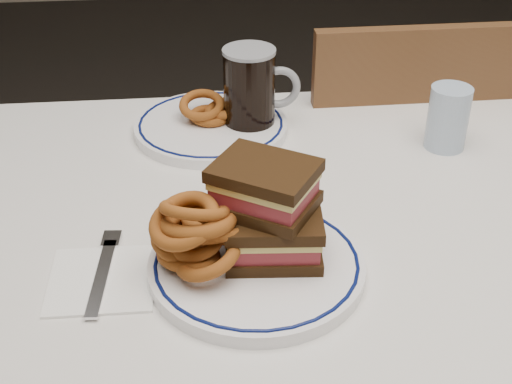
{
  "coord_description": "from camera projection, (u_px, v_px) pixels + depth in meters",
  "views": [
    {
      "loc": [
        -0.19,
        -0.83,
        1.33
      ],
      "look_at": [
        -0.11,
        -0.07,
        0.84
      ],
      "focal_mm": 50.0,
      "sensor_mm": 36.0,
      "label": 1
    }
  ],
  "objects": [
    {
      "name": "onion_rings_far",
      "position": [
        212.0,
        109.0,
        1.24
      ],
      "size": [
        0.12,
        0.08,
        0.05
      ],
      "color": "brown",
      "rests_on": "far_plate"
    },
    {
      "name": "far_plate",
      "position": [
        211.0,
        126.0,
        1.24
      ],
      "size": [
        0.27,
        0.27,
        0.02
      ],
      "color": "white",
      "rests_on": "dining_table"
    },
    {
      "name": "main_plate",
      "position": [
        257.0,
        265.0,
        0.91
      ],
      "size": [
        0.28,
        0.28,
        0.02
      ],
      "color": "white",
      "rests_on": "dining_table"
    },
    {
      "name": "napkin_fork",
      "position": [
        102.0,
        277.0,
        0.91
      ],
      "size": [
        0.13,
        0.18,
        0.01
      ],
      "color": "white",
      "rests_on": "dining_table"
    },
    {
      "name": "beer_mug",
      "position": [
        251.0,
        90.0,
        1.21
      ],
      "size": [
        0.13,
        0.09,
        0.15
      ],
      "color": "black",
      "rests_on": "dining_table"
    },
    {
      "name": "reuben_sandwich",
      "position": [
        269.0,
        211.0,
        0.89
      ],
      "size": [
        0.15,
        0.15,
        0.13
      ],
      "color": "black",
      "rests_on": "main_plate"
    },
    {
      "name": "ketchup_ramekin",
      "position": [
        212.0,
        213.0,
        0.97
      ],
      "size": [
        0.06,
        0.06,
        0.03
      ],
      "color": "white",
      "rests_on": "main_plate"
    },
    {
      "name": "chair_far",
      "position": [
        389.0,
        186.0,
        1.59
      ],
      "size": [
        0.42,
        0.42,
        0.89
      ],
      "color": "#4B2818",
      "rests_on": "floor"
    },
    {
      "name": "dining_table",
      "position": [
        326.0,
        274.0,
        1.08
      ],
      "size": [
        1.27,
        0.87,
        0.75
      ],
      "color": "silver",
      "rests_on": "floor"
    },
    {
      "name": "water_glass",
      "position": [
        448.0,
        118.0,
        1.17
      ],
      "size": [
        0.07,
        0.07,
        0.11
      ],
      "primitive_type": "cylinder",
      "color": "#A7BED8",
      "rests_on": "dining_table"
    },
    {
      "name": "onion_rings_main",
      "position": [
        197.0,
        233.0,
        0.88
      ],
      "size": [
        0.13,
        0.12,
        0.12
      ],
      "color": "brown",
      "rests_on": "main_plate"
    }
  ]
}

